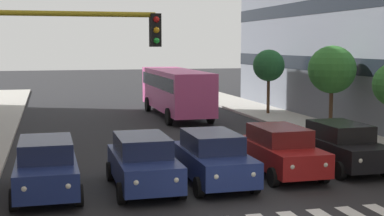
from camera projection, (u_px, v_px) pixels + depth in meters
car_0 at (341, 146)px, 20.47m from camera, size 2.02×4.44×1.72m
car_1 at (280, 150)px, 19.55m from camera, size 2.02×4.44×1.72m
car_2 at (213, 158)px, 18.27m from camera, size 2.02×4.44×1.72m
car_3 at (143, 162)px, 17.60m from camera, size 2.02×4.44×1.72m
car_4 at (46, 167)px, 16.93m from camera, size 2.02×4.44×1.72m
bus_behind_traffic at (175, 88)px, 35.33m from camera, size 2.78×10.50×3.00m
traffic_light_gantry at (39, 88)px, 12.18m from camera, size 3.93×0.36×5.50m
street_tree_2 at (332, 70)px, 28.45m from camera, size 2.47×2.47×4.43m
street_tree_3 at (269, 66)px, 35.75m from camera, size 2.06×2.06×4.16m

